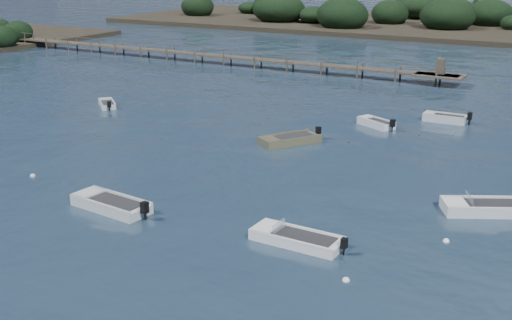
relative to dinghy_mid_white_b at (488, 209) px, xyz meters
The scene contains 12 objects.
ground 47.54m from the dinghy_mid_white_b, 108.34° to the left, with size 400.00×400.00×0.00m, color #162635.
dinghy_mid_white_b is the anchor object (origin of this frame).
tender_far_grey_b 19.30m from the dinghy_mid_white_b, 110.28° to the left, with size 3.75×1.38×1.29m.
dinghy_extra_a 16.15m from the dinghy_mid_white_b, 156.70° to the left, with size 3.82×4.65×1.19m.
dinghy_mid_grey 19.90m from the dinghy_mid_white_b, 151.91° to the right, with size 4.98×2.16×1.24m.
tender_far_white 17.78m from the dinghy_mid_white_b, 128.34° to the left, with size 3.46×2.52×1.19m.
tender_far_grey 35.26m from the dinghy_mid_white_b, 165.55° to the left, with size 3.02×2.85×1.07m.
dinghy_mid_white_a 10.95m from the dinghy_mid_white_b, 130.54° to the right, with size 4.70×1.74×1.10m.
buoy_b 11.22m from the dinghy_mid_white_b, 109.43° to the right, with size 0.32×0.32×0.32m, color white.
buoy_c 26.48m from the dinghy_mid_white_b, 163.14° to the right, with size 0.32×0.32×0.32m, color white.
buoy_d 4.82m from the dinghy_mid_white_b, 102.40° to the right, with size 0.32×0.32×0.32m, color white.
jetty 49.44m from the dinghy_mid_white_b, 137.93° to the left, with size 64.50×3.20×3.40m.
Camera 1 is at (19.65, -18.27, 12.94)m, focal length 45.00 mm.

